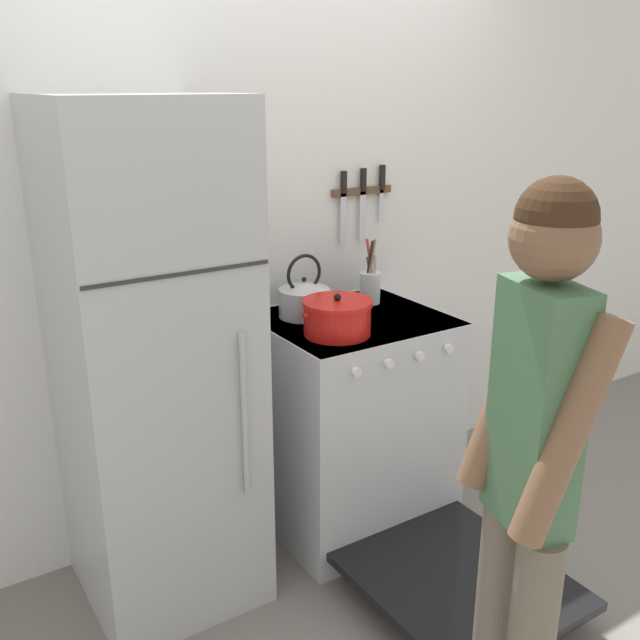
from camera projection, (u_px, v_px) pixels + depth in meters
name	position (u px, v px, depth m)	size (l,w,h in m)	color
ground_plane	(257.00, 502.00, 3.29)	(14.00, 14.00, 0.00)	slate
wall_back	(245.00, 228.00, 2.91)	(10.00, 0.06, 2.55)	silver
refrigerator	(153.00, 366.00, 2.48)	(0.60, 0.65, 1.81)	#B7BABF
stove_range	(357.00, 426.00, 3.01)	(0.73, 1.40, 0.93)	silver
dutch_oven_pot	(337.00, 317.00, 2.68)	(0.31, 0.27, 0.16)	red
tea_kettle	(305.00, 298.00, 2.89)	(0.26, 0.21, 0.26)	silver
utensil_jar	(370.00, 286.00, 3.07)	(0.09, 0.09, 0.28)	silver
person	(529.00, 472.00, 1.72)	(0.32, 0.39, 1.66)	#6B6051
wall_knife_strip	(362.00, 192.00, 3.12)	(0.31, 0.03, 0.33)	brown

